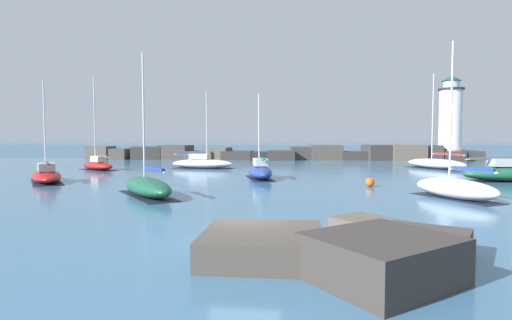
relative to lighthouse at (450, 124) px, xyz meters
name	(u,v)px	position (x,y,z in m)	size (l,w,h in m)	color
ground_plane	(246,240)	(-27.43, -50.44, -5.73)	(600.00, 600.00, 0.00)	#3D6B8E
open_sea_beyond	(279,149)	(-27.43, 60.42, -5.73)	(400.00, 116.00, 0.01)	#2D5B7F
breakwater_jetty	(286,153)	(-25.55, 0.68, -4.74)	(63.70, 6.22, 2.44)	brown
lighthouse	(450,124)	(0.00, 0.00, 0.00)	(4.50, 4.50, 13.28)	gray
foreground_rocks	(347,247)	(-24.22, -52.72, -5.26)	(8.48, 8.30, 1.19)	#423D38
sailboat_moored_0	(202,163)	(-35.59, -18.28, -5.10)	(7.56, 3.08, 8.85)	white
sailboat_moored_1	(46,175)	(-45.43, -33.21, -5.16)	(5.65, 6.87, 8.29)	maroon
sailboat_moored_2	(260,171)	(-28.15, -29.36, -5.05)	(3.17, 6.32, 7.52)	navy
sailboat_moored_3	(455,188)	(-15.81, -39.95, -5.09)	(4.24, 5.92, 9.42)	white
sailboat_moored_4	(436,163)	(-8.35, -16.89, -5.13)	(6.11, 7.97, 11.05)	white
sailboat_moored_5	(147,186)	(-34.59, -40.17, -5.12)	(5.69, 6.72, 8.96)	#195138
sailboat_moored_6	(98,165)	(-46.78, -21.32, -5.13)	(5.63, 4.91, 10.46)	maroon
sailboat_moored_7	(509,173)	(-7.49, -30.28, -5.01)	(7.43, 2.48, 9.74)	#195138
mooring_buoy_orange_near	(370,182)	(-19.65, -34.44, -5.40)	(0.67, 0.67, 0.87)	#EA5914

